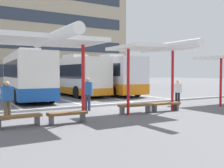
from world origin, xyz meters
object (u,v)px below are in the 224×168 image
waiting_passenger_0 (7,98)px  waiting_passenger_2 (87,91)px  coach_bus_2 (105,76)px  bench_1 (67,115)px  bench_0 (19,118)px  bench_2 (135,107)px  waiting_shelter_0 (45,42)px  waiting_passenger_1 (178,91)px  coach_bus_1 (69,76)px  bench_3 (165,105)px  coach_bus_0 (26,76)px  waiting_shelter_1 (155,49)px

waiting_passenger_0 → waiting_passenger_2: size_ratio=0.94×
coach_bus_2 → bench_1: (-8.68, -12.64, -1.37)m
bench_0 → waiting_passenger_0: 1.94m
bench_2 → waiting_passenger_2: size_ratio=1.03×
coach_bus_2 → waiting_shelter_0: 16.04m
coach_bus_2 → waiting_passenger_1: size_ratio=7.33×
bench_1 → coach_bus_1: bearing=68.6°
waiting_shelter_0 → bench_1: size_ratio=3.04×
bench_3 → waiting_passenger_1: (2.40, 1.55, 0.56)m
bench_3 → bench_2: bearing=174.3°
bench_1 → bench_2: (3.84, 0.76, 0.01)m
coach_bus_1 → bench_3: (0.47, -12.61, -1.36)m
bench_3 → coach_bus_1: bearing=92.1°
bench_1 → waiting_passenger_1: (8.04, 2.14, 0.57)m
waiting_passenger_2 → bench_1: bearing=-128.1°
coach_bus_0 → coach_bus_2: size_ratio=0.96×
waiting_shelter_1 → bench_3: (0.90, 0.22, -2.82)m
coach_bus_1 → waiting_passenger_0: 13.21m
bench_0 → waiting_shelter_0: bearing=-22.0°
waiting_shelter_0 → waiting_passenger_1: waiting_shelter_0 is taller
coach_bus_2 → bench_2: size_ratio=6.44×
waiting_shelter_1 → coach_bus_2: bearing=72.2°
waiting_shelter_0 → bench_2: 5.57m
coach_bus_0 → waiting_passenger_2: bearing=-81.2°
bench_1 → waiting_passenger_0: size_ratio=0.97×
bench_3 → waiting_shelter_0: bearing=-173.7°
waiting_shelter_0 → waiting_passenger_0: size_ratio=2.95×
bench_1 → bench_2: size_ratio=0.89×
bench_0 → waiting_passenger_1: 10.04m
coach_bus_2 → bench_2: bearing=-112.2°
bench_2 → bench_1: bearing=-168.7°
bench_0 → waiting_shelter_1: size_ratio=0.38×
bench_2 → waiting_passenger_0: bearing=167.3°
waiting_shelter_0 → bench_0: (-0.90, 0.36, -2.79)m
coach_bus_2 → bench_3: coach_bus_2 is taller
bench_2 → waiting_passenger_2: bearing=128.6°
bench_0 → bench_3: bearing=2.8°
coach_bus_1 → waiting_shelter_0: size_ratio=2.30×
waiting_shelter_0 → waiting_passenger_1: size_ratio=3.07×
waiting_shelter_1 → bench_3: bearing=14.0°
waiting_passenger_0 → waiting_passenger_2: (4.10, 0.75, 0.07)m
waiting_passenger_1 → waiting_shelter_1: bearing=-151.8°
coach_bus_2 → coach_bus_0: bearing=-170.4°
coach_bus_0 → waiting_passenger_2: coach_bus_0 is taller
coach_bus_2 → bench_0: bearing=-130.2°
coach_bus_0 → waiting_passenger_2: 8.65m
coach_bus_2 → bench_0: size_ratio=6.91×
bench_3 → waiting_passenger_0: bearing=168.9°
coach_bus_0 → coach_bus_1: (4.28, 1.87, -0.05)m
waiting_shelter_1 → waiting_passenger_0: waiting_shelter_1 is taller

